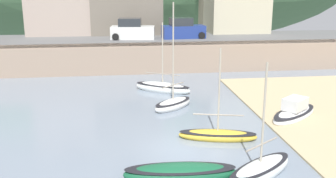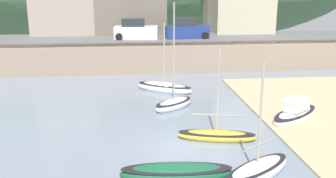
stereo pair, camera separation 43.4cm
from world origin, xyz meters
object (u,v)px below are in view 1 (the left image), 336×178
object	(u,v)px
sailboat_white_hull	(180,173)
motorboat_with_cabin	(163,88)
sailboat_far_left	(173,104)
parked_car_by_wall	(132,30)
fishing_boat_green	(294,113)
sailboat_blue_trim	(260,170)
sailboat_tall_mast	(218,135)
parked_car_end_of_row	(183,30)

from	to	relation	value
sailboat_white_hull	motorboat_with_cabin	bearing A→B (deg)	90.44
sailboat_far_left	parked_car_by_wall	distance (m)	14.86
sailboat_white_hull	fishing_boat_green	world-z (taller)	fishing_boat_green
sailboat_blue_trim	sailboat_far_left	xyz separation A→B (m)	(-2.25, 9.42, 0.00)
sailboat_blue_trim	parked_car_by_wall	xyz separation A→B (m)	(-4.21, 23.86, 2.91)
sailboat_blue_trim	sailboat_tall_mast	bearing A→B (deg)	64.28
sailboat_far_left	parked_car_end_of_row	distance (m)	15.02
parked_car_by_wall	sailboat_white_hull	bearing A→B (deg)	-80.73
fishing_boat_green	sailboat_blue_trim	distance (m)	8.01
sailboat_white_hull	sailboat_far_left	xyz separation A→B (m)	(0.96, 9.15, 0.04)
fishing_boat_green	parked_car_end_of_row	world-z (taller)	parked_car_end_of_row
motorboat_with_cabin	sailboat_far_left	bearing A→B (deg)	-55.89
sailboat_tall_mast	parked_car_by_wall	xyz separation A→B (m)	(-3.49, 19.74, 2.98)
sailboat_blue_trim	parked_car_by_wall	distance (m)	24.40
sailboat_tall_mast	parked_car_end_of_row	bearing A→B (deg)	98.59
parked_car_end_of_row	parked_car_by_wall	bearing A→B (deg)	175.65
sailboat_white_hull	motorboat_with_cabin	distance (m)	13.15
sailboat_white_hull	sailboat_blue_trim	xyz separation A→B (m)	(3.21, -0.26, 0.04)
fishing_boat_green	parked_car_by_wall	bearing A→B (deg)	77.24
sailboat_far_left	sailboat_blue_trim	bearing A→B (deg)	-117.54
sailboat_tall_mast	fishing_boat_green	size ratio (longest dim) A/B	1.14
sailboat_white_hull	sailboat_far_left	distance (m)	9.21
sailboat_far_left	parked_car_end_of_row	xyz separation A→B (m)	(2.94, 14.44, 2.91)
sailboat_tall_mast	sailboat_blue_trim	distance (m)	4.18
sailboat_white_hull	sailboat_blue_trim	distance (m)	3.23
sailboat_tall_mast	motorboat_with_cabin	world-z (taller)	motorboat_with_cabin
fishing_boat_green	sailboat_far_left	distance (m)	7.25
sailboat_white_hull	fishing_boat_green	bearing A→B (deg)	43.56
sailboat_white_hull	sailboat_blue_trim	size ratio (longest dim) A/B	0.94
sailboat_white_hull	parked_car_end_of_row	xyz separation A→B (m)	(3.90, 23.60, 2.95)
sailboat_far_left	parked_car_end_of_row	bearing A→B (deg)	37.53
fishing_boat_green	motorboat_with_cabin	bearing A→B (deg)	96.27
sailboat_tall_mast	parked_car_by_wall	bearing A→B (deg)	112.67
sailboat_tall_mast	sailboat_blue_trim	size ratio (longest dim) A/B	0.97
motorboat_with_cabin	parked_car_end_of_row	xyz separation A→B (m)	(3.15, 10.47, 2.92)
fishing_boat_green	sailboat_far_left	bearing A→B (deg)	118.15
sailboat_blue_trim	parked_car_end_of_row	xyz separation A→B (m)	(0.68, 23.86, 2.91)
sailboat_white_hull	parked_car_by_wall	size ratio (longest dim) A/B	1.09
parked_car_by_wall	sailboat_far_left	bearing A→B (deg)	-75.42
fishing_boat_green	parked_car_end_of_row	distance (m)	17.84
sailboat_white_hull	parked_car_end_of_row	world-z (taller)	parked_car_end_of_row
sailboat_blue_trim	sailboat_white_hull	bearing A→B (deg)	139.71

